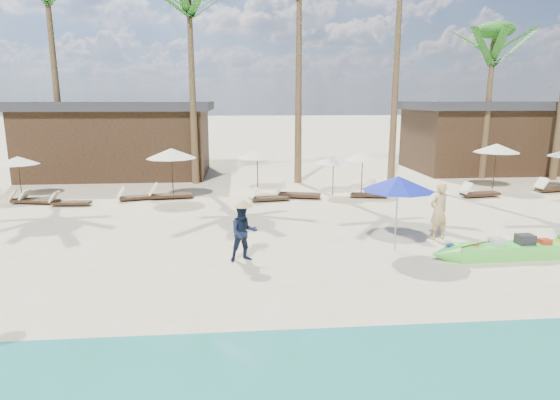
{
  "coord_description": "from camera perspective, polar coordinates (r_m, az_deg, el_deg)",
  "views": [
    {
      "loc": [
        -1.01,
        -10.86,
        4.43
      ],
      "look_at": [
        0.12,
        2.0,
        1.64
      ],
      "focal_mm": 30.0,
      "sensor_mm": 36.0,
      "label": 1
    }
  ],
  "objects": [
    {
      "name": "palm_3",
      "position": [
        25.58,
        -10.97,
        21.31
      ],
      "size": [
        2.08,
        2.08,
        10.52
      ],
      "color": "brown",
      "rests_on": "ground"
    },
    {
      "name": "lounger_5_left",
      "position": [
        21.74,
        -13.42,
        0.69
      ],
      "size": [
        1.99,
        0.84,
        0.66
      ],
      "rotation": [
        0.0,
        0.0,
        0.13
      ],
      "color": "#3C2A18",
      "rests_on": "ground"
    },
    {
      "name": "resort_parasol_3",
      "position": [
        24.38,
        -29.34,
        4.23
      ],
      "size": [
        1.84,
        1.84,
        1.9
      ],
      "color": "#3C2A18",
      "rests_on": "ground"
    },
    {
      "name": "lounger_3_left",
      "position": [
        23.09,
        -28.33,
        0.14
      ],
      "size": [
        1.75,
        0.83,
        0.57
      ],
      "rotation": [
        0.0,
        0.0,
        0.19
      ],
      "color": "#3C2A18",
      "rests_on": "ground"
    },
    {
      "name": "lounger_4_right",
      "position": [
        21.84,
        -17.26,
        0.44
      ],
      "size": [
        1.76,
        1.01,
        0.57
      ],
      "rotation": [
        0.0,
        0.0,
        0.31
      ],
      "color": "#3C2A18",
      "rests_on": "ground"
    },
    {
      "name": "resort_parasol_5",
      "position": [
        22.62,
        -2.79,
        5.63
      ],
      "size": [
        1.99,
        1.99,
        2.05
      ],
      "color": "#3C2A18",
      "rests_on": "ground"
    },
    {
      "name": "vendor_green",
      "position": [
        13.02,
        -4.47,
        -3.99
      ],
      "size": [
        0.9,
        0.77,
        1.62
      ],
      "primitive_type": "imported",
      "rotation": [
        0.0,
        0.0,
        0.22
      ],
      "color": "#111B31",
      "rests_on": "ground"
    },
    {
      "name": "resort_parasol_8",
      "position": [
        25.76,
        24.89,
        5.76
      ],
      "size": [
        2.21,
        2.21,
        2.27
      ],
      "color": "#3C2A18",
      "rests_on": "ground"
    },
    {
      "name": "pavilion_east",
      "position": [
        32.17,
        23.01,
        7.25
      ],
      "size": [
        8.8,
        6.6,
        4.3
      ],
      "color": "#3C2A18",
      "rests_on": "ground"
    },
    {
      "name": "resort_parasol_7",
      "position": [
        22.74,
        10.04,
        5.25
      ],
      "size": [
        1.89,
        1.89,
        1.95
      ],
      "color": "#3C2A18",
      "rests_on": "ground"
    },
    {
      "name": "palm_2",
      "position": [
        28.01,
        -26.46,
        20.76
      ],
      "size": [
        2.08,
        2.08,
        11.33
      ],
      "color": "brown",
      "rests_on": "ground"
    },
    {
      "name": "lounger_8_left",
      "position": [
        23.38,
        22.95,
        0.83
      ],
      "size": [
        1.94,
        0.85,
        0.64
      ],
      "rotation": [
        0.0,
        0.0,
        0.15
      ],
      "color": "#3C2A18",
      "rests_on": "ground"
    },
    {
      "name": "pavilion_west",
      "position": [
        29.3,
        -18.96,
        7.15
      ],
      "size": [
        10.8,
        6.6,
        4.3
      ],
      "color": "#3C2A18",
      "rests_on": "ground"
    },
    {
      "name": "resort_parasol_4",
      "position": [
        21.45,
        -13.12,
        5.56
      ],
      "size": [
        2.23,
        2.23,
        2.3
      ],
      "color": "#3C2A18",
      "rests_on": "ground"
    },
    {
      "name": "lounger_4_left",
      "position": [
        21.71,
        -24.39,
        -0.18
      ],
      "size": [
        1.67,
        0.58,
        0.56
      ],
      "rotation": [
        0.0,
        0.0,
        -0.05
      ],
      "color": "#3C2A18",
      "rests_on": "ground"
    },
    {
      "name": "palm_6",
      "position": [
        29.03,
        24.55,
        16.32
      ],
      "size": [
        2.08,
        2.08,
        8.51
      ],
      "color": "brown",
      "rests_on": "ground"
    },
    {
      "name": "lounger_9_left",
      "position": [
        26.34,
        30.23,
        1.3
      ],
      "size": [
        1.92,
        0.86,
        0.63
      ],
      "rotation": [
        0.0,
        0.0,
        0.16
      ],
      "color": "#3C2A18",
      "rests_on": "ground"
    },
    {
      "name": "lounger_6_right",
      "position": [
        21.33,
        2.0,
        0.81
      ],
      "size": [
        2.07,
        1.08,
        0.67
      ],
      "rotation": [
        0.0,
        0.0,
        -0.25
      ],
      "color": "#3C2A18",
      "rests_on": "ground"
    },
    {
      "name": "resort_parasol_6",
      "position": [
        22.05,
        6.53,
        4.96
      ],
      "size": [
        1.81,
        1.81,
        1.87
      ],
      "color": "#3C2A18",
      "rests_on": "ground"
    },
    {
      "name": "blue_umbrella",
      "position": [
        14.05,
        14.19,
        1.98
      ],
      "size": [
        2.09,
        2.09,
        2.24
      ],
      "color": "#99999E",
      "rests_on": "ground"
    },
    {
      "name": "lounger_7_right",
      "position": [
        22.8,
        12.35,
        1.28
      ],
      "size": [
        2.05,
        0.97,
        0.67
      ],
      "rotation": [
        0.0,
        0.0,
        0.19
      ],
      "color": "#3C2A18",
      "rests_on": "ground"
    },
    {
      "name": "green_canoe",
      "position": [
        14.89,
        26.27,
        -5.51
      ],
      "size": [
        5.28,
        0.81,
        0.67
      ],
      "rotation": [
        0.0,
        0.0,
        0.04
      ],
      "color": "#53DB43",
      "rests_on": "ground"
    },
    {
      "name": "ground",
      "position": [
        11.77,
        0.27,
        -9.91
      ],
      "size": [
        240.0,
        240.0,
        0.0
      ],
      "primitive_type": "plane",
      "color": "beige",
      "rests_on": "ground"
    },
    {
      "name": "lounger_7_left",
      "position": [
        21.79,
        10.4,
        0.78
      ],
      "size": [
        1.77,
        0.83,
        0.58
      ],
      "rotation": [
        0.0,
        0.0,
        -0.19
      ],
      "color": "#3C2A18",
      "rests_on": "ground"
    },
    {
      "name": "tourist",
      "position": [
        15.76,
        18.78,
        -1.32
      ],
      "size": [
        0.78,
        0.63,
        1.85
      ],
      "primitive_type": "imported",
      "rotation": [
        0.0,
        0.0,
        3.45
      ],
      "color": "tan",
      "rests_on": "ground"
    },
    {
      "name": "lounger_3_right",
      "position": [
        22.7,
        -27.43,
        0.03
      ],
      "size": [
        1.71,
        0.81,
        0.56
      ],
      "rotation": [
        0.0,
        0.0,
        -0.19
      ],
      "color": "#3C2A18",
      "rests_on": "ground"
    },
    {
      "name": "lounger_6_left",
      "position": [
        20.67,
        -1.58,
        0.36
      ],
      "size": [
        1.76,
        0.77,
        0.58
      ],
      "rotation": [
        0.0,
        0.0,
        0.15
      ],
      "color": "#3C2A18",
      "rests_on": "ground"
    }
  ]
}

